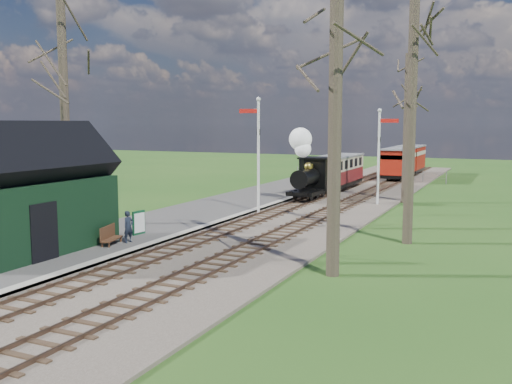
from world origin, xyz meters
TOP-DOWN VIEW (x-y plane):
  - ground at (0.00, 0.00)m, footprint 140.00×140.00m
  - distant_hills at (1.40, 64.38)m, footprint 114.40×48.00m
  - ballast_bed at (1.30, 22.00)m, footprint 8.00×60.00m
  - track_near at (0.00, 22.00)m, footprint 1.60×60.00m
  - track_far at (2.60, 22.00)m, footprint 1.60×60.00m
  - platform at (-3.50, 14.00)m, footprint 5.00×44.00m
  - coping_strip at (-1.20, 14.00)m, footprint 0.40×44.00m
  - station_shed at (-4.30, 4.00)m, footprint 3.25×6.30m
  - semaphore_near at (-0.77, 16.00)m, footprint 1.22×0.24m
  - semaphore_far at (4.37, 22.00)m, footprint 1.22×0.24m
  - bare_trees at (1.33, 10.10)m, footprint 15.51×22.39m
  - fence_line at (0.30, 36.00)m, footprint 12.60×0.08m
  - locomotive at (-0.01, 22.11)m, footprint 1.76×4.11m
  - coach at (0.00, 28.17)m, footprint 2.05×7.04m
  - red_carriage_a at (2.60, 37.14)m, footprint 2.11×5.23m
  - red_carriage_b at (2.60, 42.64)m, footprint 2.11×5.23m
  - sign_board at (-2.66, 8.14)m, footprint 0.19×0.69m
  - bench at (-2.51, 6.04)m, footprint 0.69×1.34m
  - person at (-2.04, 6.62)m, footprint 0.37×0.50m

SIDE VIEW (x-z plane):
  - distant_hills at x=1.40m, z-range -27.22..-5.20m
  - ground at x=0.00m, z-range 0.00..0.00m
  - ballast_bed at x=1.30m, z-range 0.00..0.10m
  - track_near at x=0.00m, z-range 0.02..0.17m
  - track_far at x=2.60m, z-range 0.02..0.17m
  - platform at x=-3.50m, z-range 0.00..0.20m
  - coping_strip at x=-1.20m, z-range 0.00..0.21m
  - bench at x=-2.51m, z-range 0.18..0.91m
  - fence_line at x=0.30m, z-range 0.05..1.05m
  - sign_board at x=-2.66m, z-range 0.20..1.21m
  - person at x=-2.04m, z-range 0.20..1.46m
  - coach at x=0.00m, z-range 0.41..2.57m
  - red_carriage_a at x=2.60m, z-range 0.42..2.64m
  - red_carriage_b at x=2.60m, z-range 0.42..2.64m
  - locomotive at x=-0.01m, z-range -0.17..4.23m
  - station_shed at x=-4.30m, z-range -0.12..4.66m
  - semaphore_far at x=4.37m, z-range 0.49..6.21m
  - semaphore_near at x=-0.77m, z-range 0.51..6.73m
  - bare_trees at x=1.33m, z-range -0.79..11.21m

